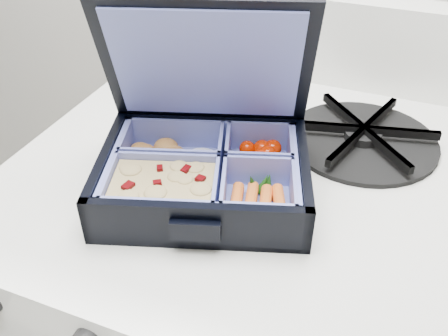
% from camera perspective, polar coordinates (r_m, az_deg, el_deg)
% --- Properties ---
extents(bento_box, '(0.25, 0.22, 0.05)m').
position_cam_1_polar(bento_box, '(0.52, -2.27, -0.73)').
color(bento_box, black).
rests_on(bento_box, stove).
extents(burner_grate, '(0.22, 0.22, 0.03)m').
position_cam_1_polar(burner_grate, '(0.63, 15.61, 3.83)').
color(burner_grate, black).
rests_on(burner_grate, stove).
extents(burner_grate_rear, '(0.22, 0.22, 0.02)m').
position_cam_1_polar(burner_grate_rear, '(0.73, -1.52, 9.51)').
color(burner_grate_rear, black).
rests_on(burner_grate_rear, stove).
extents(fork, '(0.06, 0.17, 0.01)m').
position_cam_1_polar(fork, '(0.59, 9.89, 1.31)').
color(fork, '#A6A6A6').
rests_on(fork, stove).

